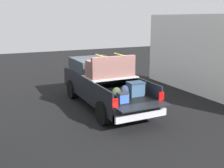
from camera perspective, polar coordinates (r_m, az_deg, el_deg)
The scene contains 3 objects.
ground_plane at distance 11.31m, azimuth -1.34°, elevation -4.76°, with size 40.00×40.00×0.00m, color black.
pickup_truck at distance 11.37m, azimuth -2.14°, elevation 0.39°, with size 6.05×2.06×2.23m.
building_facade at distance 13.01m, azimuth 20.07°, elevation 5.45°, with size 9.09×0.36×3.79m, color white.
Camera 1 is at (-9.74, 4.46, 3.61)m, focal length 42.94 mm.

